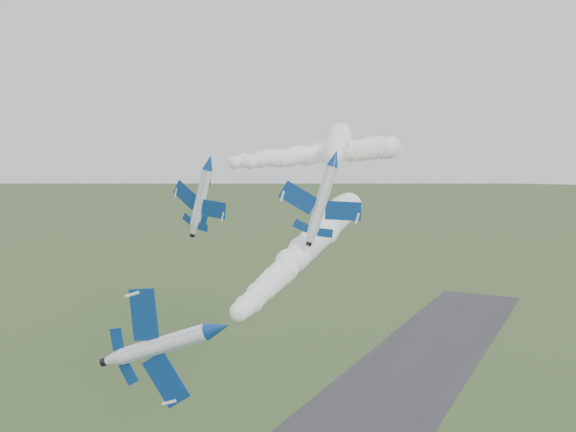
% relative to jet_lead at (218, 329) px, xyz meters
% --- Properties ---
extents(jet_lead, '(4.58, 12.45, 9.78)m').
position_rel_jet_lead_xyz_m(jet_lead, '(0.00, 0.00, 0.00)').
color(jet_lead, white).
extents(smoke_trail_jet_lead, '(17.98, 59.78, 4.67)m').
position_rel_jet_lead_xyz_m(smoke_trail_jet_lead, '(-6.75, 32.66, 2.62)').
color(smoke_trail_jet_lead, white).
extents(jet_pair_left, '(9.39, 11.64, 3.78)m').
position_rel_jet_lead_xyz_m(jet_pair_left, '(-18.77, 26.98, 13.30)').
color(jet_pair_left, white).
extents(smoke_trail_jet_pair_left, '(13.66, 55.00, 4.47)m').
position_rel_jet_lead_xyz_m(smoke_trail_jet_pair_left, '(-14.72, 57.17, 14.57)').
color(smoke_trail_jet_pair_left, white).
extents(jet_pair_right, '(9.50, 11.30, 3.72)m').
position_rel_jet_lead_xyz_m(jet_pair_right, '(-0.57, 26.17, 13.91)').
color(jet_pair_right, white).
extents(smoke_trail_jet_pair_right, '(34.89, 68.46, 5.46)m').
position_rel_jet_lead_xyz_m(smoke_trail_jet_pair_right, '(-15.18, 62.22, 16.32)').
color(smoke_trail_jet_pair_right, white).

